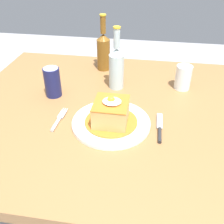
{
  "coord_description": "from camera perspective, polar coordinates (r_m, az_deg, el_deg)",
  "views": [
    {
      "loc": [
        0.09,
        -0.84,
        1.31
      ],
      "look_at": [
        -0.03,
        -0.08,
        0.79
      ],
      "focal_mm": 42.22,
      "sensor_mm": 36.0,
      "label": 1
    }
  ],
  "objects": [
    {
      "name": "beer_bottle_clear",
      "position": [
        1.13,
        0.97,
        9.87
      ],
      "size": [
        0.06,
        0.06,
        0.27
      ],
      "color": "#ADC6CC",
      "rests_on": "dining_table"
    },
    {
      "name": "sandwich_meal",
      "position": [
        0.91,
        -0.19,
        -0.18
      ],
      "size": [
        0.19,
        0.19,
        0.11
      ],
      "color": "#C66B23",
      "rests_on": "main_plate"
    },
    {
      "name": "beer_bottle_amber",
      "position": [
        1.3,
        -1.86,
        13.3
      ],
      "size": [
        0.06,
        0.06,
        0.27
      ],
      "color": "brown",
      "rests_on": "dining_table"
    },
    {
      "name": "fork",
      "position": [
        0.97,
        -11.63,
        -1.88
      ],
      "size": [
        0.02,
        0.14,
        0.01
      ],
      "color": "silver",
      "rests_on": "dining_table"
    },
    {
      "name": "ground_plane",
      "position": [
        1.56,
        1.9,
        -22.92
      ],
      "size": [
        6.0,
        6.0,
        0.0
      ],
      "primitive_type": "plane",
      "color": "#99999E"
    },
    {
      "name": "dining_table",
      "position": [
        1.08,
        2.54,
        -3.87
      ],
      "size": [
        1.29,
        1.0,
        0.75
      ],
      "color": "olive",
      "rests_on": "ground_plane"
    },
    {
      "name": "drinking_glass",
      "position": [
        1.18,
        15.1,
        6.94
      ],
      "size": [
        0.07,
        0.07,
        0.1
      ],
      "color": "gold",
      "rests_on": "dining_table"
    },
    {
      "name": "soda_can",
      "position": [
        1.11,
        -12.77,
        6.35
      ],
      "size": [
        0.07,
        0.07,
        0.12
      ],
      "color": "#191E51",
      "rests_on": "dining_table"
    },
    {
      "name": "knife",
      "position": [
        0.92,
        10.28,
        -4.02
      ],
      "size": [
        0.02,
        0.17,
        0.01
      ],
      "color": "#262628",
      "rests_on": "dining_table"
    },
    {
      "name": "main_plate",
      "position": [
        0.93,
        -0.2,
        -2.25
      ],
      "size": [
        0.28,
        0.28,
        0.02
      ],
      "color": "white",
      "rests_on": "dining_table"
    }
  ]
}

